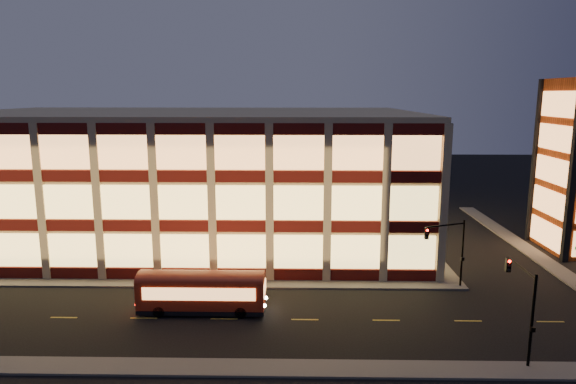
{
  "coord_description": "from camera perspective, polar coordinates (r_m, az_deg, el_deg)",
  "views": [
    {
      "loc": [
        9.45,
        -41.45,
        16.42
      ],
      "look_at": [
        8.47,
        8.0,
        6.93
      ],
      "focal_mm": 32.0,
      "sensor_mm": 36.0,
      "label": 1
    }
  ],
  "objects": [
    {
      "name": "office_building",
      "position": [
        60.36,
        -10.71,
        1.93
      ],
      "size": [
        50.45,
        30.45,
        14.5
      ],
      "color": "tan",
      "rests_on": "ground"
    },
    {
      "name": "ground",
      "position": [
        45.58,
        -11.1,
        -10.47
      ],
      "size": [
        200.0,
        200.0,
        0.0
      ],
      "primitive_type": "plane",
      "color": "black",
      "rests_on": "ground"
    },
    {
      "name": "sidewalk_office_south",
      "position": [
        47.16,
        -14.46,
        -9.78
      ],
      "size": [
        54.0,
        2.0,
        0.15
      ],
      "primitive_type": "cube",
      "color": "#514F4C",
      "rests_on": "ground"
    },
    {
      "name": "sidewalk_office_east",
      "position": [
        62.19,
        13.72,
        -4.7
      ],
      "size": [
        2.0,
        30.0,
        0.15
      ],
      "primitive_type": "cube",
      "color": "#514F4C",
      "rests_on": "ground"
    },
    {
      "name": "traffic_signal_far",
      "position": [
        45.3,
        17.53,
        -5.42
      ],
      "size": [
        3.79,
        1.87,
        6.0
      ],
      "color": "black",
      "rests_on": "ground"
    },
    {
      "name": "traffic_signal_near",
      "position": [
        35.69,
        24.65,
        -10.32
      ],
      "size": [
        0.32,
        4.45,
        6.0
      ],
      "color": "black",
      "rests_on": "ground"
    },
    {
      "name": "trolley_bus",
      "position": [
        40.19,
        -9.56,
        -10.64
      ],
      "size": [
        9.56,
        2.53,
        3.24
      ],
      "rotation": [
        0.0,
        0.0,
        -0.0
      ],
      "color": "#991D08",
      "rests_on": "ground"
    },
    {
      "name": "sidewalk_tower_west",
      "position": [
        65.47,
        23.19,
        -4.5
      ],
      "size": [
        2.0,
        30.0,
        0.15
      ],
      "primitive_type": "cube",
      "color": "#514F4C",
      "rests_on": "ground"
    },
    {
      "name": "sidewalk_near",
      "position": [
        34.15,
        -15.9,
        -18.18
      ],
      "size": [
        100.0,
        2.0,
        0.15
      ],
      "primitive_type": "cube",
      "color": "#514F4C",
      "rests_on": "ground"
    }
  ]
}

